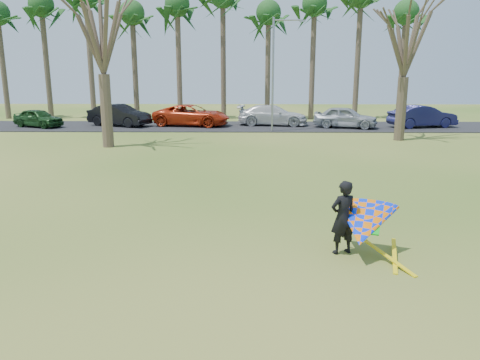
{
  "coord_description": "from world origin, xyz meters",
  "views": [
    {
      "loc": [
        0.24,
        -12.2,
        4.47
      ],
      "look_at": [
        0.0,
        2.0,
        1.1
      ],
      "focal_mm": 35.0,
      "sensor_mm": 36.0,
      "label": 1
    }
  ],
  "objects_px": {
    "car_1": "(119,115)",
    "car_5": "(422,116)",
    "kite_flyer": "(361,223)",
    "bare_tree_right": "(407,34)",
    "streetlight": "(275,69)",
    "car_2": "(192,115)",
    "car_4": "(345,117)",
    "bare_tree_left": "(101,24)",
    "car_3": "(273,115)",
    "car_0": "(38,118)"
  },
  "relations": [
    {
      "from": "streetlight",
      "to": "car_4",
      "type": "height_order",
      "value": "streetlight"
    },
    {
      "from": "bare_tree_left",
      "to": "car_1",
      "type": "height_order",
      "value": "bare_tree_left"
    },
    {
      "from": "streetlight",
      "to": "bare_tree_right",
      "type": "bearing_deg",
      "value": -27.03
    },
    {
      "from": "car_1",
      "to": "car_5",
      "type": "height_order",
      "value": "car_5"
    },
    {
      "from": "car_4",
      "to": "car_5",
      "type": "relative_size",
      "value": 0.93
    },
    {
      "from": "bare_tree_right",
      "to": "kite_flyer",
      "type": "bearing_deg",
      "value": -109.88
    },
    {
      "from": "car_0",
      "to": "car_5",
      "type": "height_order",
      "value": "car_5"
    },
    {
      "from": "car_3",
      "to": "kite_flyer",
      "type": "distance_m",
      "value": 27.08
    },
    {
      "from": "kite_flyer",
      "to": "bare_tree_right",
      "type": "bearing_deg",
      "value": 70.12
    },
    {
      "from": "car_4",
      "to": "car_5",
      "type": "bearing_deg",
      "value": -68.25
    },
    {
      "from": "car_4",
      "to": "car_3",
      "type": "bearing_deg",
      "value": 92.11
    },
    {
      "from": "car_3",
      "to": "car_0",
      "type": "bearing_deg",
      "value": 102.77
    },
    {
      "from": "car_4",
      "to": "car_0",
      "type": "bearing_deg",
      "value": 107.98
    },
    {
      "from": "bare_tree_left",
      "to": "car_4",
      "type": "xyz_separation_m",
      "value": [
        15.75,
        9.06,
        -6.04
      ]
    },
    {
      "from": "car_3",
      "to": "car_5",
      "type": "bearing_deg",
      "value": -87.91
    },
    {
      "from": "car_3",
      "to": "car_5",
      "type": "distance_m",
      "value": 11.61
    },
    {
      "from": "car_0",
      "to": "streetlight",
      "type": "bearing_deg",
      "value": -72.27
    },
    {
      "from": "car_3",
      "to": "car_5",
      "type": "xyz_separation_m",
      "value": [
        11.55,
        -1.19,
        0.04
      ]
    },
    {
      "from": "car_0",
      "to": "car_4",
      "type": "xyz_separation_m",
      "value": [
        23.9,
        -0.04,
        0.11
      ]
    },
    {
      "from": "car_4",
      "to": "car_1",
      "type": "bearing_deg",
      "value": 105.06
    },
    {
      "from": "car_3",
      "to": "streetlight",
      "type": "bearing_deg",
      "value": -173.13
    },
    {
      "from": "car_0",
      "to": "car_2",
      "type": "height_order",
      "value": "car_2"
    },
    {
      "from": "car_1",
      "to": "car_5",
      "type": "relative_size",
      "value": 1.0
    },
    {
      "from": "bare_tree_right",
      "to": "car_4",
      "type": "xyz_separation_m",
      "value": [
        -2.25,
        6.06,
        -5.69
      ]
    },
    {
      "from": "streetlight",
      "to": "car_0",
      "type": "xyz_separation_m",
      "value": [
        -18.31,
        2.1,
        -3.7
      ]
    },
    {
      "from": "car_2",
      "to": "kite_flyer",
      "type": "relative_size",
      "value": 2.52
    },
    {
      "from": "car_5",
      "to": "car_3",
      "type": "bearing_deg",
      "value": 71.3
    },
    {
      "from": "car_3",
      "to": "kite_flyer",
      "type": "height_order",
      "value": "kite_flyer"
    },
    {
      "from": "streetlight",
      "to": "car_5",
      "type": "relative_size",
      "value": 1.55
    },
    {
      "from": "car_5",
      "to": "kite_flyer",
      "type": "distance_m",
      "value": 28.04
    },
    {
      "from": "car_5",
      "to": "car_2",
      "type": "bearing_deg",
      "value": 74.89
    },
    {
      "from": "bare_tree_left",
      "to": "car_5",
      "type": "xyz_separation_m",
      "value": [
        21.78,
        9.45,
        -6.01
      ]
    },
    {
      "from": "car_0",
      "to": "car_2",
      "type": "relative_size",
      "value": 0.69
    },
    {
      "from": "bare_tree_left",
      "to": "bare_tree_right",
      "type": "relative_size",
      "value": 1.05
    },
    {
      "from": "car_2",
      "to": "car_5",
      "type": "height_order",
      "value": "car_5"
    },
    {
      "from": "bare_tree_left",
      "to": "car_5",
      "type": "height_order",
      "value": "bare_tree_left"
    },
    {
      "from": "car_4",
      "to": "bare_tree_right",
      "type": "bearing_deg",
      "value": -141.58
    },
    {
      "from": "car_0",
      "to": "kite_flyer",
      "type": "xyz_separation_m",
      "value": [
        19.12,
        -25.53,
        0.09
      ]
    },
    {
      "from": "streetlight",
      "to": "car_1",
      "type": "bearing_deg",
      "value": 166.18
    },
    {
      "from": "car_4",
      "to": "kite_flyer",
      "type": "bearing_deg",
      "value": -172.54
    },
    {
      "from": "kite_flyer",
      "to": "car_2",
      "type": "bearing_deg",
      "value": 105.19
    },
    {
      "from": "car_0",
      "to": "car_1",
      "type": "xyz_separation_m",
      "value": [
        6.13,
        0.9,
        0.14
      ]
    },
    {
      "from": "car_2",
      "to": "kite_flyer",
      "type": "xyz_separation_m",
      "value": [
        7.22,
        -26.6,
        -0.04
      ]
    },
    {
      "from": "car_0",
      "to": "car_3",
      "type": "bearing_deg",
      "value": -60.94
    },
    {
      "from": "car_4",
      "to": "bare_tree_left",
      "type": "bearing_deg",
      "value": 137.98
    },
    {
      "from": "car_4",
      "to": "kite_flyer",
      "type": "height_order",
      "value": "kite_flyer"
    },
    {
      "from": "streetlight",
      "to": "kite_flyer",
      "type": "distance_m",
      "value": 23.72
    },
    {
      "from": "kite_flyer",
      "to": "car_4",
      "type": "bearing_deg",
      "value": 79.38
    },
    {
      "from": "streetlight",
      "to": "kite_flyer",
      "type": "height_order",
      "value": "streetlight"
    },
    {
      "from": "bare_tree_left",
      "to": "car_0",
      "type": "height_order",
      "value": "bare_tree_left"
    }
  ]
}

